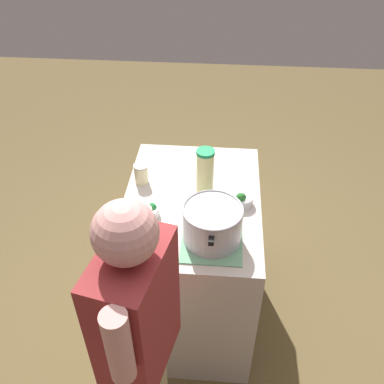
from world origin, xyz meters
The scene contains 9 objects.
ground_plane centered at (0.00, 0.00, 0.00)m, with size 8.00×8.00×0.00m, color brown.
counter_slab centered at (0.00, 0.00, 0.47)m, with size 1.01×0.73×0.94m, color beige.
dish_cloth centered at (0.28, 0.12, 0.94)m, with size 0.34×0.29×0.01m, color #6DA981.
cooking_pot centered at (0.28, 0.12, 1.04)m, with size 0.35×0.28×0.19m.
lemonade_pitcher centered at (-0.02, 0.07, 1.09)m, with size 0.09×0.09×0.30m.
mason_jar centered at (-0.13, -0.29, 0.99)m, with size 0.08×0.08×0.11m.
broccoli_bowl_front centered at (0.14, -0.20, 0.97)m, with size 0.10×0.10×0.07m.
broccoli_bowl_center centered at (0.02, 0.26, 0.97)m, with size 0.12×0.12×0.09m.
person_cook centered at (0.87, -0.12, 0.91)m, with size 0.50×0.27×1.64m.
Camera 1 is at (1.72, 0.14, 2.41)m, focal length 40.22 mm.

